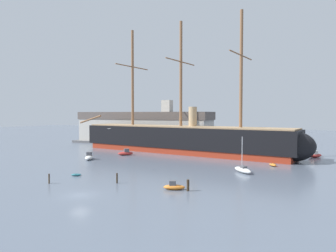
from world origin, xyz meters
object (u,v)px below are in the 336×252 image
(motorboat_mid_left, at_px, (89,157))
(motorboat_alongside_bow, at_px, (126,153))
(motorboat_far_right, at_px, (315,155))
(mooring_piling_right_pair, at_px, (49,179))
(sailboat_mid_right, at_px, (243,170))
(dinghy_alongside_stern, at_px, (273,165))
(motorboat_foreground_right, at_px, (174,186))
(tall_ship, at_px, (181,139))
(dockside_warehouse_left, at_px, (144,128))
(mooring_piling_nearest, at_px, (117,178))
(seagull_in_flight, at_px, (109,129))
(mooring_piling_left_pair, at_px, (188,185))
(dinghy_foreground_left, at_px, (76,175))
(motorboat_far_left, at_px, (125,145))
(dinghy_distant_centre, at_px, (223,148))

(motorboat_mid_left, height_order, motorboat_alongside_bow, motorboat_mid_left)
(motorboat_far_right, distance_m, mooring_piling_right_pair, 63.90)
(sailboat_mid_right, height_order, motorboat_far_right, sailboat_mid_right)
(sailboat_mid_right, bearing_deg, motorboat_far_right, 65.54)
(dinghy_alongside_stern, distance_m, motorboat_far_right, 20.05)
(motorboat_far_right, bearing_deg, motorboat_foreground_right, -113.09)
(tall_ship, relative_size, dockside_warehouse_left, 1.39)
(mooring_piling_nearest, height_order, seagull_in_flight, seagull_in_flight)
(dinghy_alongside_stern, xyz_separation_m, seagull_in_flight, (-28.68, -18.83, 7.96))
(mooring_piling_left_pair, bearing_deg, motorboat_mid_left, 150.11)
(dockside_warehouse_left, bearing_deg, dinghy_foreground_left, -72.74)
(motorboat_foreground_right, height_order, motorboat_far_right, motorboat_far_right)
(motorboat_alongside_bow, height_order, dockside_warehouse_left, dockside_warehouse_left)
(mooring_piling_left_pair, distance_m, mooring_piling_right_pair, 22.45)
(motorboat_far_left, height_order, dinghy_distant_centre, motorboat_far_left)
(dinghy_foreground_left, xyz_separation_m, sailboat_mid_right, (26.67, 15.52, 0.36))
(motorboat_far_left, bearing_deg, seagull_in_flight, -61.81)
(dockside_warehouse_left, bearing_deg, dinghy_distant_centre, -8.14)
(mooring_piling_left_pair, height_order, seagull_in_flight, seagull_in_flight)
(motorboat_far_left, height_order, dockside_warehouse_left, dockside_warehouse_left)
(dinghy_foreground_left, relative_size, mooring_piling_nearest, 1.20)
(sailboat_mid_right, bearing_deg, dinghy_foreground_left, -149.79)
(sailboat_mid_right, xyz_separation_m, mooring_piling_right_pair, (-26.46, -22.12, 0.22))
(mooring_piling_left_pair, xyz_separation_m, dockside_warehouse_left, (-40.06, 59.50, 5.04))
(motorboat_foreground_right, xyz_separation_m, motorboat_alongside_bow, (-26.86, 29.50, 0.14))
(motorboat_far_left, bearing_deg, mooring_piling_nearest, -59.12)
(dinghy_alongside_stern, xyz_separation_m, mooring_piling_left_pair, (-8.92, -27.50, 0.53))
(tall_ship, relative_size, dinghy_foreground_left, 39.34)
(seagull_in_flight, bearing_deg, sailboat_mid_right, 19.86)
(mooring_piling_nearest, bearing_deg, motorboat_alongside_bow, 119.79)
(dinghy_alongside_stern, xyz_separation_m, motorboat_far_left, (-49.16, 19.39, 0.36))
(motorboat_far_left, xyz_separation_m, seagull_in_flight, (20.48, -38.22, 7.60))
(dinghy_alongside_stern, height_order, motorboat_far_left, motorboat_far_left)
(tall_ship, bearing_deg, motorboat_far_left, 163.81)
(dinghy_foreground_left, xyz_separation_m, mooring_piling_right_pair, (0.21, -6.59, 0.58))
(sailboat_mid_right, xyz_separation_m, dinghy_distant_centre, (-13.35, 37.61, -0.32))
(dinghy_alongside_stern, height_order, seagull_in_flight, seagull_in_flight)
(mooring_piling_left_pair, bearing_deg, dinghy_distant_centre, 99.13)
(motorboat_foreground_right, xyz_separation_m, mooring_piling_right_pair, (-19.79, -4.59, 0.32))
(motorboat_alongside_bow, bearing_deg, seagull_in_flight, -65.92)
(motorboat_far_right, xyz_separation_m, mooring_piling_left_pair, (-17.36, -45.68, 0.21))
(tall_ship, relative_size, sailboat_mid_right, 11.30)
(motorboat_far_left, relative_size, dinghy_distant_centre, 2.03)
(motorboat_foreground_right, height_order, dinghy_distant_centre, motorboat_foreground_right)
(dinghy_foreground_left, bearing_deg, motorboat_foreground_right, -5.71)
(motorboat_far_right, bearing_deg, mooring_piling_right_pair, -127.97)
(motorboat_foreground_right, relative_size, motorboat_far_left, 0.73)
(mooring_piling_right_pair, relative_size, dockside_warehouse_left, 0.03)
(dinghy_foreground_left, bearing_deg, sailboat_mid_right, 30.21)
(mooring_piling_nearest, distance_m, seagull_in_flight, 13.68)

